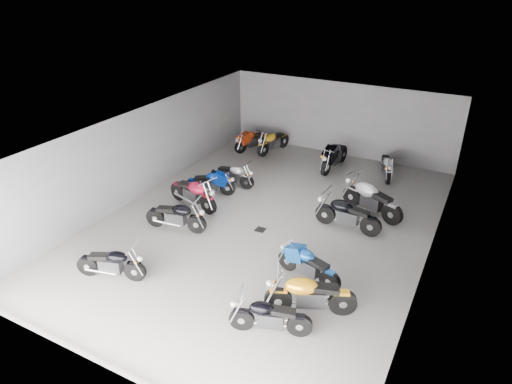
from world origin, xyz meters
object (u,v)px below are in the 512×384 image
motorcycle_right_c (308,265)px  motorcycle_right_f (371,199)px  motorcycle_left_a (112,263)px  drain_grate (260,230)px  motorcycle_back_d (334,156)px  motorcycle_back_e (387,166)px  motorcycle_left_c (176,216)px  motorcycle_right_b (309,295)px  motorcycle_back_a (252,140)px  motorcycle_left_e (211,183)px  motorcycle_left_f (233,175)px  motorcycle_back_b (273,141)px  motorcycle_right_e (347,214)px  motorcycle_right_a (269,316)px  motorcycle_left_d (193,193)px

motorcycle_right_c → motorcycle_right_f: (0.52, 4.34, 0.10)m
motorcycle_left_a → motorcycle_right_f: motorcycle_right_f is taller
drain_grate → motorcycle_back_d: size_ratio=0.14×
motorcycle_left_a → motorcycle_back_e: size_ratio=0.99×
motorcycle_left_c → motorcycle_right_b: (5.20, -1.66, 0.04)m
motorcycle_right_f → motorcycle_back_e: 3.31m
motorcycle_right_c → motorcycle_back_a: (-5.89, 7.72, -0.00)m
motorcycle_left_e → motorcycle_right_b: size_ratio=0.86×
motorcycle_left_f → motorcycle_right_c: bearing=49.6°
motorcycle_right_c → motorcycle_back_b: size_ratio=0.94×
motorcycle_left_f → motorcycle_left_a: bearing=1.0°
motorcycle_right_b → motorcycle_right_e: (-0.43, 4.24, -0.01)m
motorcycle_right_c → motorcycle_right_f: bearing=6.8°
motorcycle_left_f → motorcycle_back_a: (-1.14, 3.64, 0.02)m
motorcycle_left_e → motorcycle_right_c: size_ratio=0.93×
motorcycle_right_f → motorcycle_right_a: bearing=-162.4°
motorcycle_left_c → motorcycle_left_d: size_ratio=0.94×
motorcycle_back_b → motorcycle_back_d: 3.09m
motorcycle_left_a → motorcycle_back_d: bearing=146.7°
motorcycle_right_a → motorcycle_right_b: bearing=-47.6°
motorcycle_right_b → motorcycle_left_e: bearing=27.9°
motorcycle_back_b → motorcycle_back_d: (3.05, -0.49, 0.06)m
motorcycle_left_d → motorcycle_right_f: size_ratio=0.97×
motorcycle_right_a → motorcycle_right_e: size_ratio=0.84×
motorcycle_left_f → motorcycle_left_c: bearing=1.8°
motorcycle_left_f → motorcycle_back_e: bearing=125.8°
motorcycle_left_a → motorcycle_right_b: bearing=85.5°
motorcycle_back_e → motorcycle_back_a: bearing=-20.8°
motorcycle_right_a → motorcycle_right_e: 5.28m
motorcycle_right_c → motorcycle_back_a: motorcycle_right_c is taller
motorcycle_left_f → motorcycle_right_c: motorcycle_right_c is taller
motorcycle_left_f → motorcycle_right_f: motorcycle_right_f is taller
motorcycle_left_a → motorcycle_left_c: motorcycle_left_c is taller
drain_grate → motorcycle_back_b: bearing=112.7°
drain_grate → motorcycle_right_f: (2.81, 2.67, 0.57)m
motorcycle_back_b → drain_grate: bearing=125.2°
motorcycle_right_b → motorcycle_back_a: size_ratio=1.13×
motorcycle_right_b → motorcycle_right_f: size_ratio=0.93×
motorcycle_right_b → motorcycle_right_c: motorcycle_right_b is taller
motorcycle_back_d → drain_grate: bearing=90.2°
motorcycle_right_a → motorcycle_back_a: 11.58m
motorcycle_right_a → motorcycle_left_a: bearing=72.3°
motorcycle_left_e → motorcycle_right_c: 5.95m
motorcycle_left_f → motorcycle_right_b: (5.29, -5.30, 0.09)m
motorcycle_right_c → motorcycle_back_a: size_ratio=1.05×
motorcycle_left_f → motorcycle_back_d: (2.88, 3.37, 0.11)m
motorcycle_left_f → motorcycle_back_b: motorcycle_back_b is taller
motorcycle_right_a → motorcycle_back_a: motorcycle_back_a is taller
motorcycle_back_b → motorcycle_back_d: size_ratio=0.89×
motorcycle_left_a → motorcycle_left_d: motorcycle_left_d is taller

